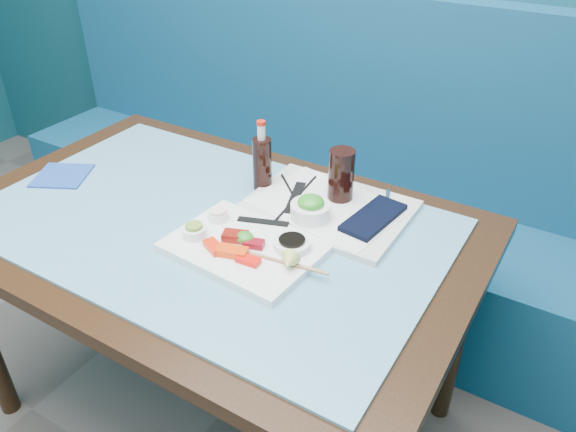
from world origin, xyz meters
The scene contains 34 objects.
booth_bench centered at (0.00, 2.29, 0.37)m, with size 3.00×0.56×1.17m.
dining_table centered at (0.00, 1.45, 0.67)m, with size 1.40×0.90×0.75m.
glass_top centered at (0.00, 1.45, 0.75)m, with size 1.22×0.76×0.01m, color #5A99B5.
sashimi_plate centered at (0.16, 1.40, 0.77)m, with size 0.36×0.26×0.02m, color white.
salmon_left centered at (0.11, 1.34, 0.78)m, with size 0.06×0.03×0.02m, color #FF240A.
salmon_mid centered at (0.16, 1.35, 0.79)m, with size 0.07×0.04×0.02m, color #FD3E0A.
salmon_right centered at (0.21, 1.34, 0.78)m, with size 0.06×0.03×0.01m, color #FF130A.
tuna_left centered at (0.13, 1.40, 0.79)m, with size 0.06×0.04×0.02m, color maroon.
tuna_right centered at (0.18, 1.40, 0.78)m, with size 0.05×0.03×0.02m, color maroon.
seaweed_garnish centered at (0.15, 1.41, 0.79)m, with size 0.05×0.04×0.03m, color #30841E.
ramekin_wasabi centered at (0.03, 1.36, 0.79)m, with size 0.06×0.06×0.03m, color white.
wasabi_fill centered at (0.03, 1.36, 0.81)m, with size 0.04×0.04×0.01m, color olive.
ramekin_ginger centered at (0.04, 1.45, 0.79)m, with size 0.05×0.05×0.02m, color white.
ginger_fill centered at (0.04, 1.45, 0.80)m, with size 0.04×0.04×0.01m, color #FFE3D1.
soy_dish centered at (0.26, 1.45, 0.79)m, with size 0.09×0.09×0.02m, color white.
soy_fill centered at (0.26, 1.45, 0.80)m, with size 0.06×0.06×0.01m, color black.
lemon_wedge centered at (0.30, 1.37, 0.80)m, with size 0.05×0.05×0.04m, color #CED766.
chopstick_sleeve centered at (0.14, 1.50, 0.78)m, with size 0.13×0.02×0.00m, color black.
wooden_chopstick_a centered at (0.27, 1.38, 0.78)m, with size 0.01×0.01×0.21m, color tan.
wooden_chopstick_b centered at (0.28, 1.38, 0.78)m, with size 0.01×0.01×0.23m, color #B37F54.
serving_tray centered at (0.25, 1.66, 0.77)m, with size 0.43×0.32×0.02m, color silver.
paper_placemat centered at (0.25, 1.66, 0.78)m, with size 0.38×0.26×0.00m, color white.
seaweed_bowl centered at (0.24, 1.58, 0.80)m, with size 0.11×0.11×0.04m, color white.
seaweed_salad centered at (0.24, 1.58, 0.82)m, with size 0.07×0.07×0.03m, color #2B9322.
cola_glass centered at (0.26, 1.71, 0.85)m, with size 0.07×0.07×0.14m, color black.
navy_pouch centered at (0.38, 1.66, 0.78)m, with size 0.09×0.20×0.02m, color black.
fork centered at (0.38, 1.76, 0.78)m, with size 0.01×0.01×0.10m, color white.
black_chopstick_a centered at (0.15, 1.65, 0.78)m, with size 0.01×0.01×0.26m, color black.
black_chopstick_b centered at (0.16, 1.65, 0.78)m, with size 0.01×0.01×0.26m, color black.
tray_sleeve centered at (0.15, 1.65, 0.78)m, with size 0.03×0.17×0.00m, color black.
cola_bottle_body centered at (0.03, 1.67, 0.84)m, with size 0.05×0.05×0.15m, color black.
cola_bottle_neck centered at (0.03, 1.67, 0.93)m, with size 0.02×0.02×0.04m, color silver.
cola_bottle_cap centered at (0.03, 1.67, 0.96)m, with size 0.02×0.02×0.01m, color red.
blue_napkin centered at (-0.53, 1.42, 0.76)m, with size 0.15×0.15×0.01m, color #1C419C.
Camera 1 is at (0.83, 0.50, 1.57)m, focal length 35.00 mm.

